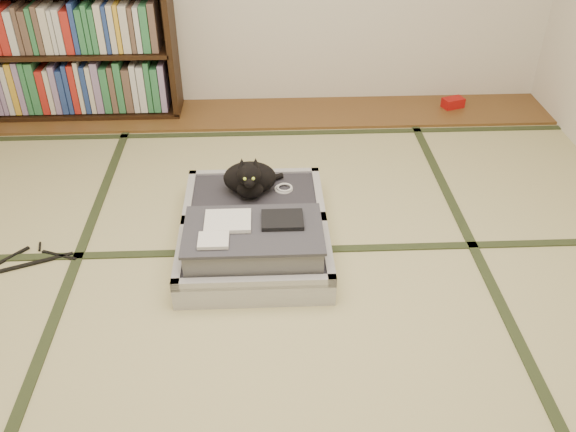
{
  "coord_description": "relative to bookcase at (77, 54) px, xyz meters",
  "views": [
    {
      "loc": [
        -0.06,
        -2.04,
        1.9
      ],
      "look_at": [
        0.05,
        0.35,
        0.25
      ],
      "focal_mm": 38.0,
      "sensor_mm": 36.0,
      "label": 1
    }
  ],
  "objects": [
    {
      "name": "floor",
      "position": [
        1.32,
        -2.07,
        -0.45
      ],
      "size": [
        4.5,
        4.5,
        0.0
      ],
      "primitive_type": "plane",
      "color": "#CDC188",
      "rests_on": "ground"
    },
    {
      "name": "wood_strip",
      "position": [
        1.32,
        -0.07,
        -0.44
      ],
      "size": [
        4.0,
        0.5,
        0.02
      ],
      "primitive_type": "cube",
      "color": "brown",
      "rests_on": "ground"
    },
    {
      "name": "red_item",
      "position": [
        2.65,
        -0.04,
        -0.4
      ],
      "size": [
        0.17,
        0.14,
        0.07
      ],
      "primitive_type": "cube",
      "rotation": [
        0.0,
        0.0,
        0.34
      ],
      "color": "#A9100D",
      "rests_on": "wood_strip"
    },
    {
      "name": "tatami_borders",
      "position": [
        1.32,
        -1.58,
        -0.45
      ],
      "size": [
        4.0,
        4.5,
        0.01
      ],
      "color": "#2D381E",
      "rests_on": "ground"
    },
    {
      "name": "bookcase",
      "position": [
        0.0,
        0.0,
        0.0
      ],
      "size": [
        1.34,
        0.31,
        0.92
      ],
      "color": "black",
      "rests_on": "wood_strip"
    },
    {
      "name": "suitcase",
      "position": [
        1.2,
        -1.64,
        -0.35
      ],
      "size": [
        0.73,
        0.98,
        0.29
      ],
      "color": "#B6B7BC",
      "rests_on": "floor"
    },
    {
      "name": "cat",
      "position": [
        1.18,
        -1.35,
        -0.21
      ],
      "size": [
        0.33,
        0.33,
        0.26
      ],
      "color": "black",
      "rests_on": "suitcase"
    },
    {
      "name": "cable_coil",
      "position": [
        1.36,
        -1.31,
        -0.3
      ],
      "size": [
        0.1,
        0.1,
        0.02
      ],
      "color": "white",
      "rests_on": "suitcase"
    },
    {
      "name": "hanger",
      "position": [
        0.1,
        -1.69,
        -0.44
      ],
      "size": [
        0.4,
        0.25,
        0.01
      ],
      "color": "black",
      "rests_on": "floor"
    }
  ]
}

